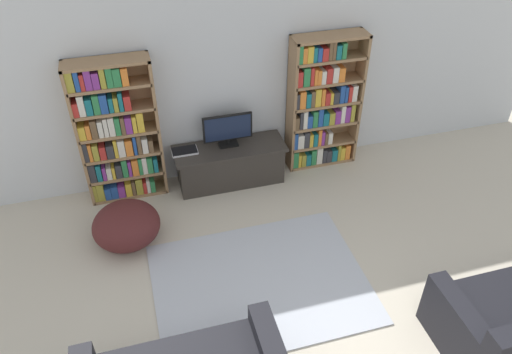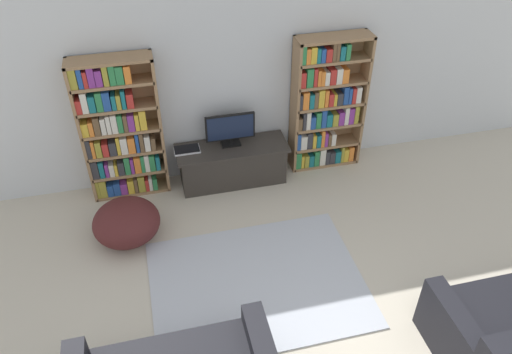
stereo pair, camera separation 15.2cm
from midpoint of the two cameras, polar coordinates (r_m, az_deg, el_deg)
The scene contains 8 objects.
wall_back at distance 6.22m, azimuth -1.62°, elevation 11.08°, with size 8.80×0.06×2.60m.
bookshelf_left at distance 6.15m, azimuth -14.72°, elevation 5.11°, with size 0.94×0.30×1.82m.
bookshelf_right at distance 6.56m, azimuth 8.54°, elevation 8.05°, with size 0.94×0.30×1.82m.
tv_stand at distance 6.47m, azimuth -2.04°, elevation 1.52°, with size 1.42×0.50×0.53m.
television at distance 6.25m, azimuth -2.26°, elevation 5.49°, with size 0.63×0.16×0.43m.
laptop at distance 6.29m, azimuth -7.22°, elevation 3.12°, with size 0.32×0.20×0.03m.
area_rug at distance 5.34m, azimuth 0.98°, elevation -12.01°, with size 2.20×1.69×0.02m.
beanbag_ottoman at distance 5.82m, azimuth -13.85°, elevation -5.05°, with size 0.76×0.76×0.46m, color #4C1E1E.
Camera 2 is at (-1.09, -1.24, 4.06)m, focal length 35.00 mm.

